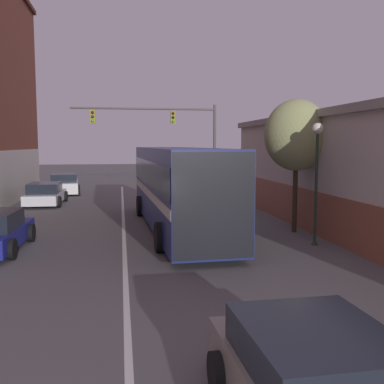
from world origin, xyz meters
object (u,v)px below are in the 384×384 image
at_px(parked_car_left_near, 45,194).
at_px(bus, 177,184).
at_px(traffic_signal_gantry, 171,130).
at_px(street_lamp, 317,165).
at_px(parked_car_left_far, 64,185).
at_px(street_tree_near, 296,135).

bearing_deg(parked_car_left_near, bus, -142.04).
xyz_separation_m(bus, traffic_signal_gantry, (0.82, 9.68, 2.52)).
distance_m(traffic_signal_gantry, street_lamp, 13.92).
xyz_separation_m(parked_car_left_far, street_tree_near, (10.95, -15.89, 3.21)).
bearing_deg(street_lamp, street_tree_near, 85.40).
bearing_deg(traffic_signal_gantry, parked_car_left_far, 145.55).
bearing_deg(street_tree_near, bus, 164.23).
distance_m(bus, parked_car_left_near, 11.21).
height_order(bus, parked_car_left_near, bus).
bearing_deg(street_lamp, parked_car_left_far, 120.50).
height_order(street_lamp, street_tree_near, street_tree_near).
distance_m(parked_car_left_near, street_tree_near, 15.59).
distance_m(traffic_signal_gantry, street_tree_near, 11.63).
bearing_deg(traffic_signal_gantry, parked_car_left_near, -173.91).
xyz_separation_m(parked_car_left_near, parked_car_left_far, (0.40, 5.71, 0.06)).
relative_size(parked_car_left_near, street_tree_near, 0.83).
xyz_separation_m(bus, parked_car_left_far, (-6.33, 14.58, -1.22)).
bearing_deg(bus, traffic_signal_gantry, -7.27).
bearing_deg(traffic_signal_gantry, bus, -94.86).
relative_size(traffic_signal_gantry, street_lamp, 2.10).
bearing_deg(street_tree_near, parked_car_left_far, 124.57).
bearing_deg(street_tree_near, traffic_signal_gantry, 109.06).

